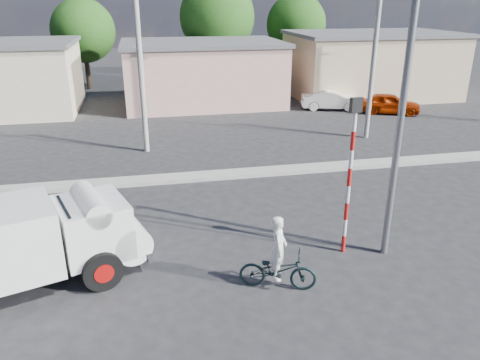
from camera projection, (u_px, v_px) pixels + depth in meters
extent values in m
plane|color=#242427|center=(243.00, 296.00, 11.22)|extent=(120.00, 120.00, 0.00)
cube|color=#99968E|center=(201.00, 176.00, 18.48)|extent=(40.00, 0.80, 0.16)
cylinder|color=black|center=(103.00, 271.00, 11.35)|extent=(1.03, 0.59, 0.99)
cylinder|color=#B90F0D|center=(103.00, 271.00, 11.35)|extent=(0.56, 0.46, 0.49)
cylinder|color=black|center=(84.00, 239.00, 12.86)|extent=(1.03, 0.59, 0.99)
cylinder|color=#B90F0D|center=(84.00, 239.00, 12.86)|extent=(0.56, 0.46, 0.49)
cube|color=black|center=(25.00, 268.00, 11.32)|extent=(4.29, 2.42, 0.16)
cube|color=white|center=(93.00, 227.00, 11.87)|extent=(2.12, 2.26, 1.39)
cylinder|color=white|center=(124.00, 234.00, 12.37)|extent=(1.52, 2.06, 0.99)
cylinder|color=white|center=(90.00, 204.00, 11.64)|extent=(1.18, 1.95, 0.63)
cube|color=silver|center=(138.00, 242.00, 12.67)|extent=(0.73, 1.87, 0.25)
cube|color=black|center=(65.00, 218.00, 11.42)|extent=(0.55, 1.47, 0.63)
imported|color=black|center=(278.00, 270.00, 11.38)|extent=(2.00, 1.25, 0.99)
imported|color=white|center=(278.00, 259.00, 11.26)|extent=(0.57, 0.69, 1.64)
imported|color=silver|center=(331.00, 100.00, 29.58)|extent=(3.92, 2.22, 1.22)
imported|color=#9F2502|center=(390.00, 103.00, 28.57)|extent=(3.92, 2.83, 1.24)
cylinder|color=red|center=(343.00, 243.00, 13.11)|extent=(0.11, 0.11, 0.50)
cylinder|color=white|center=(345.00, 228.00, 12.93)|extent=(0.11, 0.11, 0.50)
cylinder|color=red|center=(346.00, 211.00, 12.74)|extent=(0.11, 0.11, 0.50)
cylinder|color=white|center=(348.00, 194.00, 12.56)|extent=(0.11, 0.11, 0.50)
cylinder|color=red|center=(349.00, 177.00, 12.38)|extent=(0.11, 0.11, 0.50)
cylinder|color=white|center=(351.00, 159.00, 12.20)|extent=(0.11, 0.11, 0.50)
cylinder|color=red|center=(353.00, 141.00, 12.01)|extent=(0.11, 0.11, 0.50)
cylinder|color=white|center=(355.00, 122.00, 11.83)|extent=(0.11, 0.11, 0.50)
cube|color=black|center=(356.00, 105.00, 11.67)|extent=(0.28, 0.18, 0.36)
cylinder|color=slate|center=(404.00, 93.00, 11.49)|extent=(0.18, 0.18, 9.00)
cube|color=#D39C91|center=(203.00, 74.00, 30.95)|extent=(10.00, 7.00, 3.80)
cube|color=#59595B|center=(202.00, 43.00, 30.21)|extent=(10.30, 7.30, 0.24)
cube|color=tan|center=(370.00, 66.00, 33.17)|extent=(11.00, 7.00, 4.20)
cube|color=#59595B|center=(374.00, 34.00, 32.36)|extent=(11.30, 7.30, 0.24)
cylinder|color=#38281E|center=(87.00, 66.00, 35.86)|extent=(0.36, 0.36, 3.47)
sphere|color=#30641E|center=(83.00, 31.00, 34.91)|extent=(4.71, 4.71, 4.71)
cylinder|color=#38281E|center=(218.00, 59.00, 36.73)|extent=(0.36, 0.36, 4.20)
sphere|color=#30641E|center=(217.00, 17.00, 35.58)|extent=(5.70, 5.70, 5.70)
cylinder|color=#38281E|center=(295.00, 58.00, 39.99)|extent=(0.36, 0.36, 3.64)
sphere|color=#30641E|center=(296.00, 24.00, 38.99)|extent=(4.94, 4.94, 4.94)
cylinder|color=#99968E|center=(140.00, 63.00, 20.31)|extent=(0.24, 0.24, 8.00)
cylinder|color=#99968E|center=(374.00, 57.00, 22.41)|extent=(0.24, 0.24, 8.00)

